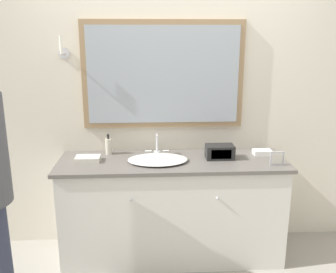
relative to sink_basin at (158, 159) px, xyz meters
The scene contains 8 objects.
wall_back 0.54m from the sink_basin, 71.23° to the left, with size 8.00×0.18×2.55m.
vanity_counter 0.47m from the sink_basin, 10.67° to the left, with size 1.86×0.60×0.86m.
sink_basin is the anchor object (origin of this frame).
soap_bottle 0.47m from the sink_basin, 152.27° to the left, with size 0.06×0.06×0.18m.
appliance_box 0.52m from the sink_basin, ahead, with size 0.23×0.14×0.11m.
picture_frame 0.94m from the sink_basin, ahead, with size 0.11×0.01×0.11m.
hand_towel_near_sink 0.57m from the sink_basin, behind, with size 0.20×0.13×0.04m.
hand_towel_far_corner 0.91m from the sink_basin, ahead, with size 0.15×0.10×0.04m.
Camera 1 is at (-0.20, -2.58, 1.85)m, focal length 40.00 mm.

